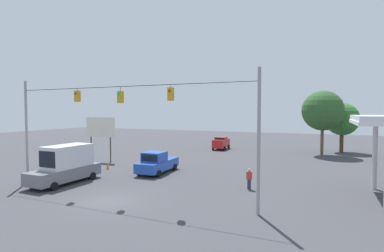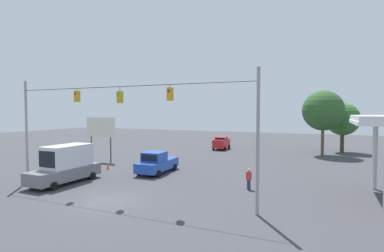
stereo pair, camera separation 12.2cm
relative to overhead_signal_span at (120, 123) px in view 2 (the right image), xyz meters
name	(u,v)px [view 2 (the right image)]	position (x,y,z in m)	size (l,w,h in m)	color
ground_plane	(108,201)	(0.00, 1.38, -5.20)	(140.00, 140.00, 0.00)	#3D3D42
overhead_signal_span	(120,123)	(0.00, 0.00, 0.00)	(19.61, 0.38, 8.53)	#939399
sedan_red_withflow_deep	(221,143)	(1.83, -27.66, -4.18)	(2.13, 4.03, 1.96)	red
pickup_truck_blue_withflow_mid	(157,163)	(1.75, -7.83, -4.22)	(2.50, 5.50, 2.12)	#234CB2
box_truck_grey_parked_shoulder	(66,164)	(6.63, -1.24, -3.65)	(2.49, 6.29, 3.16)	slate
traffic_cone_nearest	(67,176)	(7.34, -1.95, -4.84)	(0.33, 0.33, 0.71)	orange
traffic_cone_second	(91,170)	(7.26, -4.79, -4.84)	(0.33, 0.33, 0.71)	orange
traffic_cone_third	(108,166)	(7.31, -7.29, -4.84)	(0.33, 0.33, 0.71)	orange
roadside_billboard	(101,129)	(11.75, -11.34, -1.38)	(4.26, 0.16, 5.29)	#4C473D
work_zone_sign	(43,160)	(7.96, -0.13, -3.21)	(1.27, 0.06, 2.84)	slate
pedestrian	(249,179)	(-7.90, -5.44, -4.40)	(0.40, 0.28, 1.61)	#2D334C
tree_horizon_left	(323,111)	(-12.80, -27.44, 0.90)	(5.49, 5.49, 8.86)	brown
tree_horizon_right	(343,119)	(-15.39, -31.77, -0.35)	(4.77, 4.77, 7.26)	#4C3823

